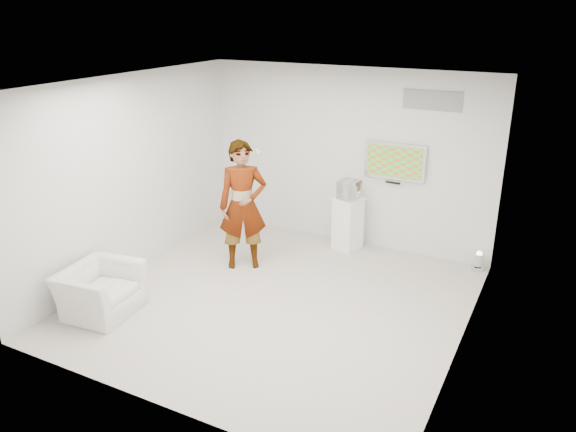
% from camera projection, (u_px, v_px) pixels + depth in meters
% --- Properties ---
extents(room, '(5.01, 5.01, 3.00)m').
position_uv_depth(room, '(276.00, 200.00, 7.37)').
color(room, beige).
rests_on(room, ground).
extents(tv, '(1.00, 0.08, 0.60)m').
position_uv_depth(tv, '(395.00, 161.00, 9.02)').
color(tv, '#BCBCC1').
rests_on(tv, room).
extents(logo_decal, '(0.90, 0.02, 0.30)m').
position_uv_depth(logo_decal, '(432.00, 100.00, 8.49)').
color(logo_decal, gray).
rests_on(logo_decal, room).
extents(person, '(0.88, 0.82, 2.03)m').
position_uv_depth(person, '(243.00, 205.00, 8.63)').
color(person, silver).
rests_on(person, room).
extents(armchair, '(0.97, 1.08, 0.64)m').
position_uv_depth(armchair, '(100.00, 290.00, 7.50)').
color(armchair, silver).
rests_on(armchair, room).
extents(pedestal, '(0.54, 0.54, 0.90)m').
position_uv_depth(pedestal, '(348.00, 223.00, 9.47)').
color(pedestal, white).
rests_on(pedestal, room).
extents(floor_uplight, '(0.24, 0.24, 0.31)m').
position_uv_depth(floor_uplight, '(478.00, 261.00, 8.76)').
color(floor_uplight, silver).
rests_on(floor_uplight, room).
extents(vitrine, '(0.35, 0.35, 0.31)m').
position_uv_depth(vitrine, '(349.00, 189.00, 9.26)').
color(vitrine, white).
rests_on(vitrine, pedestal).
extents(console, '(0.08, 0.16, 0.21)m').
position_uv_depth(console, '(349.00, 192.00, 9.28)').
color(console, white).
rests_on(console, pedestal).
extents(wii_remote, '(0.12, 0.14, 0.04)m').
position_uv_depth(wii_remote, '(257.00, 151.00, 8.51)').
color(wii_remote, white).
rests_on(wii_remote, person).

